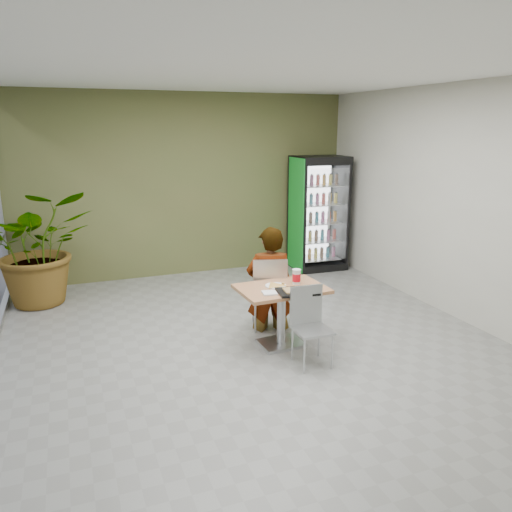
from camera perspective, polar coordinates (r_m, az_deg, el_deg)
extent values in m
plane|color=gray|center=(6.15, 0.13, -10.60)|extent=(7.00, 7.00, 0.00)
cube|color=#9D6C43|center=(6.00, 2.94, -3.77)|extent=(1.06, 0.77, 0.04)
cylinder|color=#A8ABAD|center=(6.13, 2.89, -7.09)|extent=(0.10, 0.10, 0.71)
cube|color=#A8ABAD|center=(6.26, 2.85, -9.93)|extent=(0.53, 0.44, 0.04)
cube|color=#A8ABAD|center=(6.62, 1.41, -4.34)|extent=(0.54, 0.54, 0.03)
cube|color=#A8ABAD|center=(6.34, 1.63, -2.71)|extent=(0.43, 0.15, 0.52)
cylinder|color=#A8ABAD|center=(6.90, 2.79, -5.63)|extent=(0.03, 0.03, 0.47)
cylinder|color=#A8ABAD|center=(6.86, -0.35, -5.73)|extent=(0.03, 0.03, 0.47)
cylinder|color=#A8ABAD|center=(6.55, 3.23, -6.76)|extent=(0.03, 0.03, 0.47)
cylinder|color=#A8ABAD|center=(6.51, -0.08, -6.88)|extent=(0.03, 0.03, 0.47)
cube|color=#A8ABAD|center=(5.65, 6.46, -8.42)|extent=(0.40, 0.40, 0.03)
cube|color=#A8ABAD|center=(5.72, 5.74, -5.59)|extent=(0.39, 0.04, 0.47)
cylinder|color=#A8ABAD|center=(5.53, 5.55, -11.30)|extent=(0.02, 0.02, 0.42)
cylinder|color=#A8ABAD|center=(5.67, 8.70, -10.74)|extent=(0.02, 0.02, 0.42)
cylinder|color=#A8ABAD|center=(5.81, 4.17, -9.95)|extent=(0.02, 0.02, 0.42)
cylinder|color=#A8ABAD|center=(5.94, 7.20, -9.46)|extent=(0.02, 0.02, 0.42)
imported|color=black|center=(6.55, 1.58, -3.87)|extent=(0.71, 0.56, 1.69)
cylinder|color=white|center=(6.03, 2.27, -3.42)|extent=(0.25, 0.25, 0.01)
cylinder|color=white|center=(6.11, 4.65, -2.41)|extent=(0.10, 0.10, 0.17)
cylinder|color=red|center=(6.11, 4.65, -2.45)|extent=(0.10, 0.10, 0.10)
cylinder|color=white|center=(6.08, 4.67, -1.58)|extent=(0.10, 0.10, 0.01)
cube|color=white|center=(5.76, 1.55, -4.24)|extent=(0.19, 0.19, 0.02)
cube|color=black|center=(5.81, 4.75, -4.07)|extent=(0.50, 0.40, 0.03)
cube|color=black|center=(9.39, 7.18, 4.87)|extent=(0.97, 0.77, 2.10)
cube|color=green|center=(9.18, 4.54, 4.71)|extent=(0.04, 0.72, 2.05)
cube|color=white|center=(9.08, 8.24, 4.63)|extent=(0.75, 0.04, 1.68)
imported|color=#275F26|center=(8.12, -23.55, 0.91)|extent=(1.73, 1.54, 1.74)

